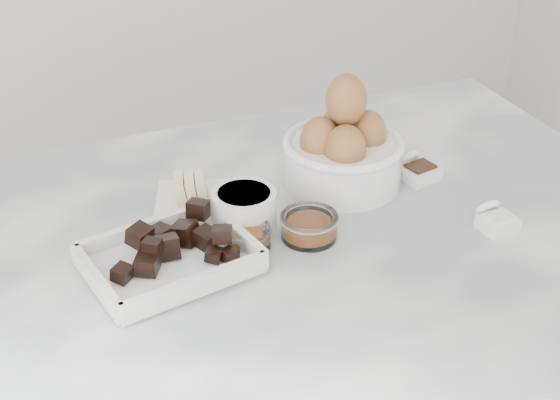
{
  "coord_description": "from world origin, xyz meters",
  "views": [
    {
      "loc": [
        -0.34,
        -0.86,
        1.56
      ],
      "look_at": [
        0.02,
        0.03,
        0.98
      ],
      "focal_mm": 50.0,
      "sensor_mm": 36.0,
      "label": 1
    }
  ],
  "objects_px": {
    "butter_plate": "(199,199)",
    "egg_bowl": "(343,149)",
    "honey_bowl": "(309,226)",
    "vanilla_spoon": "(417,169)",
    "sugar_ramekin": "(244,208)",
    "chocolate_dish": "(169,255)",
    "zest_bowl": "(247,236)",
    "salt_spoon": "(495,219)"
  },
  "relations": [
    {
      "from": "zest_bowl",
      "to": "salt_spoon",
      "type": "height_order",
      "value": "salt_spoon"
    },
    {
      "from": "sugar_ramekin",
      "to": "honey_bowl",
      "type": "relative_size",
      "value": 1.12
    },
    {
      "from": "zest_bowl",
      "to": "egg_bowl",
      "type": "bearing_deg",
      "value": 29.16
    },
    {
      "from": "sugar_ramekin",
      "to": "honey_bowl",
      "type": "height_order",
      "value": "sugar_ramekin"
    },
    {
      "from": "vanilla_spoon",
      "to": "egg_bowl",
      "type": "bearing_deg",
      "value": 166.47
    },
    {
      "from": "butter_plate",
      "to": "egg_bowl",
      "type": "height_order",
      "value": "egg_bowl"
    },
    {
      "from": "honey_bowl",
      "to": "sugar_ramekin",
      "type": "bearing_deg",
      "value": 140.27
    },
    {
      "from": "zest_bowl",
      "to": "salt_spoon",
      "type": "bearing_deg",
      "value": -13.95
    },
    {
      "from": "sugar_ramekin",
      "to": "egg_bowl",
      "type": "bearing_deg",
      "value": 18.17
    },
    {
      "from": "chocolate_dish",
      "to": "vanilla_spoon",
      "type": "distance_m",
      "value": 0.45
    },
    {
      "from": "salt_spoon",
      "to": "honey_bowl",
      "type": "bearing_deg",
      "value": 163.77
    },
    {
      "from": "chocolate_dish",
      "to": "vanilla_spoon",
      "type": "relative_size",
      "value": 3.04
    },
    {
      "from": "sugar_ramekin",
      "to": "salt_spoon",
      "type": "height_order",
      "value": "sugar_ramekin"
    },
    {
      "from": "butter_plate",
      "to": "vanilla_spoon",
      "type": "height_order",
      "value": "butter_plate"
    },
    {
      "from": "vanilla_spoon",
      "to": "butter_plate",
      "type": "bearing_deg",
      "value": 174.4
    },
    {
      "from": "butter_plate",
      "to": "salt_spoon",
      "type": "xyz_separation_m",
      "value": [
        0.39,
        -0.21,
        -0.0
      ]
    },
    {
      "from": "butter_plate",
      "to": "egg_bowl",
      "type": "xyz_separation_m",
      "value": [
        0.24,
        -0.01,
        0.04
      ]
    },
    {
      "from": "chocolate_dish",
      "to": "vanilla_spoon",
      "type": "xyz_separation_m",
      "value": [
        0.44,
        0.1,
        -0.01
      ]
    },
    {
      "from": "zest_bowl",
      "to": "vanilla_spoon",
      "type": "distance_m",
      "value": 0.33
    },
    {
      "from": "egg_bowl",
      "to": "zest_bowl",
      "type": "xyz_separation_m",
      "value": [
        -0.2,
        -0.11,
        -0.04
      ]
    },
    {
      "from": "butter_plate",
      "to": "salt_spoon",
      "type": "height_order",
      "value": "butter_plate"
    },
    {
      "from": "egg_bowl",
      "to": "honey_bowl",
      "type": "height_order",
      "value": "egg_bowl"
    },
    {
      "from": "egg_bowl",
      "to": "honey_bowl",
      "type": "relative_size",
      "value": 2.26
    },
    {
      "from": "zest_bowl",
      "to": "butter_plate",
      "type": "bearing_deg",
      "value": 105.71
    },
    {
      "from": "vanilla_spoon",
      "to": "salt_spoon",
      "type": "distance_m",
      "value": 0.17
    },
    {
      "from": "chocolate_dish",
      "to": "egg_bowl",
      "type": "distance_m",
      "value": 0.34
    },
    {
      "from": "butter_plate",
      "to": "egg_bowl",
      "type": "relative_size",
      "value": 0.89
    },
    {
      "from": "butter_plate",
      "to": "vanilla_spoon",
      "type": "bearing_deg",
      "value": -5.6
    },
    {
      "from": "sugar_ramekin",
      "to": "vanilla_spoon",
      "type": "distance_m",
      "value": 0.31
    },
    {
      "from": "honey_bowl",
      "to": "vanilla_spoon",
      "type": "xyz_separation_m",
      "value": [
        0.23,
        0.09,
        -0.0
      ]
    },
    {
      "from": "butter_plate",
      "to": "vanilla_spoon",
      "type": "xyz_separation_m",
      "value": [
        0.36,
        -0.03,
        -0.0
      ]
    },
    {
      "from": "chocolate_dish",
      "to": "honey_bowl",
      "type": "xyz_separation_m",
      "value": [
        0.2,
        0.0,
        -0.0
      ]
    },
    {
      "from": "sugar_ramekin",
      "to": "egg_bowl",
      "type": "xyz_separation_m",
      "value": [
        0.19,
        0.06,
        0.03
      ]
    },
    {
      "from": "sugar_ramekin",
      "to": "zest_bowl",
      "type": "bearing_deg",
      "value": -106.28
    },
    {
      "from": "chocolate_dish",
      "to": "egg_bowl",
      "type": "xyz_separation_m",
      "value": [
        0.32,
        0.13,
        0.04
      ]
    },
    {
      "from": "sugar_ramekin",
      "to": "vanilla_spoon",
      "type": "height_order",
      "value": "sugar_ramekin"
    },
    {
      "from": "chocolate_dish",
      "to": "butter_plate",
      "type": "bearing_deg",
      "value": 58.4
    },
    {
      "from": "zest_bowl",
      "to": "chocolate_dish",
      "type": "bearing_deg",
      "value": -173.81
    },
    {
      "from": "chocolate_dish",
      "to": "honey_bowl",
      "type": "relative_size",
      "value": 2.88
    },
    {
      "from": "sugar_ramekin",
      "to": "honey_bowl",
      "type": "bearing_deg",
      "value": -39.73
    },
    {
      "from": "butter_plate",
      "to": "honey_bowl",
      "type": "bearing_deg",
      "value": -46.41
    },
    {
      "from": "egg_bowl",
      "to": "chocolate_dish",
      "type": "bearing_deg",
      "value": -158.41
    }
  ]
}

